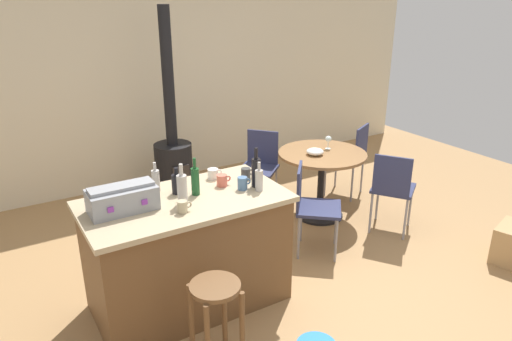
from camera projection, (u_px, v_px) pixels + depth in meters
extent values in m
plane|color=#A37A4C|center=(287.00, 279.00, 4.09)|extent=(8.80, 8.80, 0.00)
cube|color=beige|center=(159.00, 75.00, 5.86)|extent=(8.00, 0.10, 2.70)
cube|color=brown|center=(188.00, 255.00, 3.64)|extent=(1.44, 0.75, 0.87)
cube|color=tan|center=(185.00, 201.00, 3.48)|extent=(1.50, 0.81, 0.04)
cylinder|color=brown|center=(224.00, 311.00, 3.22)|extent=(0.04, 0.04, 0.60)
cylinder|color=brown|center=(191.00, 323.00, 3.10)|extent=(0.04, 0.04, 0.60)
cylinder|color=brown|center=(242.00, 332.00, 3.02)|extent=(0.04, 0.04, 0.60)
cylinder|color=brown|center=(215.00, 287.00, 2.95)|extent=(0.33, 0.33, 0.03)
cylinder|color=black|center=(319.00, 214.00, 5.24)|extent=(0.51, 0.51, 0.02)
cylinder|color=black|center=(321.00, 186.00, 5.12)|extent=(0.07, 0.07, 0.71)
cylinder|color=olive|center=(322.00, 154.00, 4.99)|extent=(0.93, 0.93, 0.03)
cube|color=navy|center=(345.00, 157.00, 5.63)|extent=(0.54, 0.54, 0.03)
cube|color=navy|center=(362.00, 143.00, 5.46)|extent=(0.33, 0.19, 0.40)
cylinder|color=gray|center=(352.00, 183.00, 5.50)|extent=(0.02, 0.02, 0.47)
cylinder|color=gray|center=(362.00, 174.00, 5.77)|extent=(0.02, 0.02, 0.47)
cylinder|color=gray|center=(336.00, 169.00, 5.94)|extent=(0.02, 0.02, 0.47)
cylinder|color=gray|center=(325.00, 178.00, 5.66)|extent=(0.02, 0.02, 0.47)
cube|color=navy|center=(258.00, 170.00, 5.28)|extent=(0.56, 0.56, 0.03)
cube|color=navy|center=(263.00, 148.00, 5.38)|extent=(0.25, 0.29, 0.40)
cylinder|color=gray|center=(276.00, 185.00, 5.47)|extent=(0.02, 0.02, 0.45)
cylinder|color=gray|center=(248.00, 182.00, 5.57)|extent=(0.02, 0.02, 0.45)
cylinder|color=gray|center=(239.00, 193.00, 5.26)|extent=(0.02, 0.02, 0.45)
cylinder|color=gray|center=(268.00, 197.00, 5.17)|extent=(0.02, 0.02, 0.45)
cube|color=navy|center=(319.00, 208.00, 4.37)|extent=(0.56, 0.56, 0.03)
cube|color=navy|center=(299.00, 187.00, 4.33)|extent=(0.25, 0.29, 0.40)
cylinder|color=gray|center=(301.00, 221.00, 4.64)|extent=(0.02, 0.02, 0.44)
cylinder|color=gray|center=(299.00, 238.00, 4.32)|extent=(0.02, 0.02, 0.44)
cylinder|color=gray|center=(336.00, 241.00, 4.27)|extent=(0.02, 0.02, 0.44)
cylinder|color=gray|center=(336.00, 224.00, 4.59)|extent=(0.02, 0.02, 0.44)
cube|color=navy|center=(393.00, 188.00, 4.78)|extent=(0.56, 0.56, 0.03)
cube|color=navy|center=(392.00, 176.00, 4.55)|extent=(0.22, 0.31, 0.40)
cylinder|color=gray|center=(371.00, 213.00, 4.79)|extent=(0.02, 0.02, 0.45)
cylinder|color=gray|center=(405.00, 219.00, 4.66)|extent=(0.02, 0.02, 0.45)
cylinder|color=gray|center=(410.00, 206.00, 4.95)|extent=(0.02, 0.02, 0.45)
cylinder|color=gray|center=(377.00, 200.00, 5.08)|extent=(0.02, 0.02, 0.45)
cylinder|color=black|center=(176.00, 194.00, 5.72)|extent=(0.37, 0.37, 0.06)
cylinder|color=black|center=(174.00, 168.00, 5.60)|extent=(0.44, 0.44, 0.60)
cube|color=#2D2826|center=(181.00, 174.00, 5.42)|extent=(0.20, 0.02, 0.20)
cylinder|color=black|center=(168.00, 78.00, 5.21)|extent=(0.13, 0.13, 1.54)
cube|color=gray|center=(123.00, 199.00, 3.26)|extent=(0.46, 0.23, 0.17)
cube|color=gray|center=(121.00, 187.00, 3.23)|extent=(0.44, 0.14, 0.02)
cube|color=purple|center=(111.00, 210.00, 3.11)|extent=(0.04, 0.01, 0.04)
cube|color=purple|center=(145.00, 202.00, 3.22)|extent=(0.04, 0.01, 0.04)
cylinder|color=black|center=(177.00, 184.00, 3.54)|extent=(0.08, 0.08, 0.15)
cylinder|color=black|center=(176.00, 171.00, 3.51)|extent=(0.03, 0.03, 0.06)
cylinder|color=#194C23|center=(195.00, 182.00, 3.51)|extent=(0.06, 0.06, 0.21)
cylinder|color=#194C23|center=(194.00, 163.00, 3.46)|extent=(0.02, 0.02, 0.08)
cylinder|color=#B7B2AD|center=(156.00, 181.00, 3.58)|extent=(0.06, 0.06, 0.17)
cylinder|color=#B7B2AD|center=(155.00, 167.00, 3.54)|extent=(0.02, 0.02, 0.06)
cylinder|color=#B7B2AD|center=(259.00, 180.00, 3.59)|extent=(0.06, 0.06, 0.17)
cylinder|color=#B7B2AD|center=(259.00, 166.00, 3.55)|extent=(0.02, 0.02, 0.06)
cylinder|color=#B7B2AD|center=(182.00, 190.00, 3.35)|extent=(0.07, 0.07, 0.22)
cylinder|color=#B7B2AD|center=(181.00, 170.00, 3.29)|extent=(0.03, 0.03, 0.09)
cylinder|color=black|center=(256.00, 173.00, 3.65)|extent=(0.07, 0.07, 0.23)
cylinder|color=black|center=(256.00, 153.00, 3.60)|extent=(0.03, 0.03, 0.09)
cylinder|color=tan|center=(182.00, 207.00, 3.24)|extent=(0.07, 0.07, 0.09)
torus|color=tan|center=(189.00, 205.00, 3.27)|extent=(0.05, 0.01, 0.05)
cylinder|color=#DB6651|center=(222.00, 180.00, 3.69)|extent=(0.08, 0.08, 0.09)
torus|color=#DB6651|center=(228.00, 178.00, 3.71)|extent=(0.05, 0.01, 0.05)
cylinder|color=white|center=(213.00, 174.00, 3.83)|extent=(0.09, 0.09, 0.08)
torus|color=white|center=(219.00, 172.00, 3.85)|extent=(0.05, 0.01, 0.05)
cylinder|color=#4C7099|center=(242.00, 183.00, 3.62)|extent=(0.08, 0.08, 0.10)
torus|color=#4C7099|center=(248.00, 181.00, 3.64)|extent=(0.05, 0.01, 0.05)
cylinder|color=#383838|center=(246.00, 174.00, 3.82)|extent=(0.08, 0.08, 0.09)
torus|color=#383838|center=(251.00, 172.00, 3.84)|extent=(0.05, 0.01, 0.05)
cylinder|color=silver|center=(328.00, 149.00, 5.10)|extent=(0.06, 0.06, 0.00)
cylinder|color=silver|center=(328.00, 145.00, 5.08)|extent=(0.01, 0.01, 0.08)
ellipsoid|color=silver|center=(328.00, 139.00, 5.06)|extent=(0.07, 0.07, 0.06)
ellipsoid|color=white|center=(315.00, 152.00, 4.90)|extent=(0.18, 0.18, 0.07)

